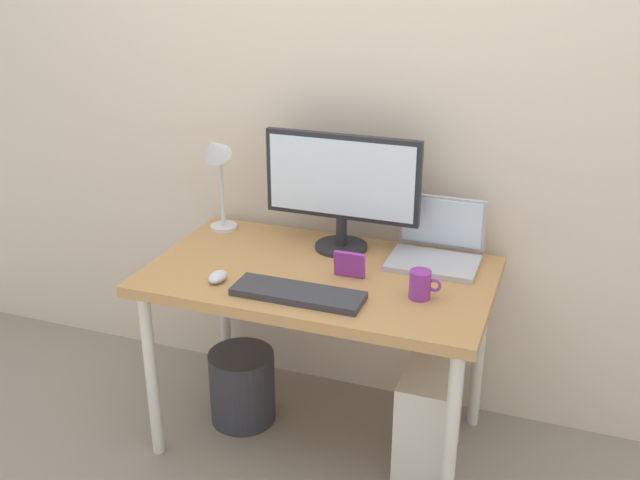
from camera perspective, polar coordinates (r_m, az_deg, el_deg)
ground_plane at (r=2.99m, az=-0.00°, el=-14.93°), size 6.00×6.00×0.00m
back_wall at (r=2.80m, az=2.94°, el=11.92°), size 4.40×0.04×2.60m
desk at (r=2.64m, az=-0.00°, el=-3.75°), size 1.21×0.70×0.71m
monitor at (r=2.71m, az=1.70°, el=4.33°), size 0.59×0.20×0.44m
laptop at (r=2.71m, az=9.03°, el=-0.43°), size 0.32×0.26×0.23m
desk_lamp at (r=2.89m, az=-8.01°, el=5.96°), size 0.11×0.16×0.41m
keyboard at (r=2.43m, az=-1.77°, el=-4.16°), size 0.44×0.14×0.02m
mouse at (r=2.56m, az=-7.92°, el=-2.84°), size 0.06×0.09×0.03m
coffee_mug at (r=2.43m, az=7.79°, el=-3.43°), size 0.11×0.07×0.10m
photo_frame at (r=2.55m, az=2.30°, el=-1.89°), size 0.11×0.03×0.09m
computer_tower at (r=2.75m, az=8.43°, el=-13.48°), size 0.18×0.36×0.42m
wastebasket at (r=3.01m, az=-6.04°, el=-11.20°), size 0.26×0.26×0.30m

